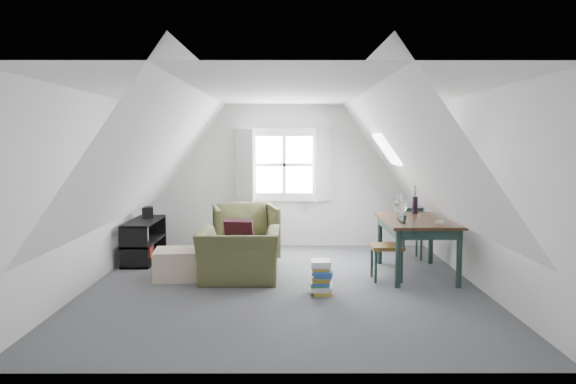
{
  "coord_description": "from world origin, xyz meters",
  "views": [
    {
      "loc": [
        0.05,
        -7.14,
        1.89
      ],
      "look_at": [
        0.06,
        0.6,
        1.17
      ],
      "focal_mm": 35.0,
      "sensor_mm": 36.0,
      "label": 1
    }
  ],
  "objects_px": {
    "armchair_near": "(239,281)",
    "dining_chair_far": "(410,232)",
    "magazine_stack": "(321,277)",
    "ottoman": "(177,264)",
    "dining_table": "(416,226)",
    "armchair_far": "(246,260)",
    "media_shelf": "(144,243)",
    "dining_chair_near": "(389,245)"
  },
  "relations": [
    {
      "from": "ottoman",
      "to": "media_shelf",
      "type": "bearing_deg",
      "value": 123.66
    },
    {
      "from": "ottoman",
      "to": "dining_chair_near",
      "type": "height_order",
      "value": "dining_chair_near"
    },
    {
      "from": "dining_chair_far",
      "to": "dining_chair_near",
      "type": "relative_size",
      "value": 0.93
    },
    {
      "from": "media_shelf",
      "to": "magazine_stack",
      "type": "bearing_deg",
      "value": -36.52
    },
    {
      "from": "ottoman",
      "to": "dining_table",
      "type": "relative_size",
      "value": 0.38
    },
    {
      "from": "armchair_near",
      "to": "dining_chair_near",
      "type": "bearing_deg",
      "value": -178.07
    },
    {
      "from": "armchair_near",
      "to": "dining_table",
      "type": "relative_size",
      "value": 0.68
    },
    {
      "from": "ottoman",
      "to": "dining_table",
      "type": "xyz_separation_m",
      "value": [
        3.31,
        0.22,
        0.49
      ]
    },
    {
      "from": "dining_chair_far",
      "to": "armchair_far",
      "type": "bearing_deg",
      "value": -1.94
    },
    {
      "from": "armchair_near",
      "to": "dining_chair_near",
      "type": "distance_m",
      "value": 2.08
    },
    {
      "from": "armchair_near",
      "to": "media_shelf",
      "type": "height_order",
      "value": "media_shelf"
    },
    {
      "from": "ottoman",
      "to": "dining_table",
      "type": "distance_m",
      "value": 3.35
    },
    {
      "from": "ottoman",
      "to": "media_shelf",
      "type": "height_order",
      "value": "media_shelf"
    },
    {
      "from": "dining_chair_far",
      "to": "magazine_stack",
      "type": "height_order",
      "value": "dining_chair_far"
    },
    {
      "from": "ottoman",
      "to": "dining_chair_far",
      "type": "distance_m",
      "value": 3.66
    },
    {
      "from": "dining_table",
      "to": "magazine_stack",
      "type": "distance_m",
      "value": 1.76
    },
    {
      "from": "armchair_near",
      "to": "dining_chair_far",
      "type": "distance_m",
      "value": 2.96
    },
    {
      "from": "armchair_far",
      "to": "dining_chair_near",
      "type": "relative_size",
      "value": 1.08
    },
    {
      "from": "media_shelf",
      "to": "magazine_stack",
      "type": "xyz_separation_m",
      "value": [
        2.66,
        -1.87,
        -0.08
      ]
    },
    {
      "from": "media_shelf",
      "to": "magazine_stack",
      "type": "distance_m",
      "value": 3.25
    },
    {
      "from": "dining_table",
      "to": "media_shelf",
      "type": "bearing_deg",
      "value": 170.51
    },
    {
      "from": "armchair_near",
      "to": "magazine_stack",
      "type": "xyz_separation_m",
      "value": [
        1.07,
        -0.62,
        0.21
      ]
    },
    {
      "from": "dining_table",
      "to": "dining_chair_far",
      "type": "distance_m",
      "value": 1.06
    },
    {
      "from": "armchair_near",
      "to": "dining_chair_far",
      "type": "relative_size",
      "value": 1.28
    },
    {
      "from": "dining_chair_near",
      "to": "dining_table",
      "type": "bearing_deg",
      "value": 106.57
    },
    {
      "from": "armchair_far",
      "to": "ottoman",
      "type": "xyz_separation_m",
      "value": [
        -0.85,
        -1.14,
        0.2
      ]
    },
    {
      "from": "armchair_near",
      "to": "media_shelf",
      "type": "relative_size",
      "value": 0.86
    },
    {
      "from": "armchair_near",
      "to": "media_shelf",
      "type": "distance_m",
      "value": 2.04
    },
    {
      "from": "magazine_stack",
      "to": "dining_table",
      "type": "bearing_deg",
      "value": 35.29
    },
    {
      "from": "dining_chair_far",
      "to": "ottoman",
      "type": "bearing_deg",
      "value": 15.75
    },
    {
      "from": "armchair_far",
      "to": "media_shelf",
      "type": "height_order",
      "value": "media_shelf"
    },
    {
      "from": "dining_table",
      "to": "dining_chair_far",
      "type": "bearing_deg",
      "value": 85.46
    },
    {
      "from": "magazine_stack",
      "to": "armchair_far",
      "type": "bearing_deg",
      "value": 119.45
    },
    {
      "from": "ottoman",
      "to": "dining_chair_near",
      "type": "bearing_deg",
      "value": -1.39
    },
    {
      "from": "armchair_far",
      "to": "dining_chair_far",
      "type": "relative_size",
      "value": 1.16
    },
    {
      "from": "dining_table",
      "to": "media_shelf",
      "type": "distance_m",
      "value": 4.16
    },
    {
      "from": "armchair_far",
      "to": "magazine_stack",
      "type": "height_order",
      "value": "armchair_far"
    },
    {
      "from": "dining_chair_far",
      "to": "magazine_stack",
      "type": "bearing_deg",
      "value": 48.7
    },
    {
      "from": "media_shelf",
      "to": "dining_table",
      "type": "bearing_deg",
      "value": -13.83
    },
    {
      "from": "dining_chair_far",
      "to": "media_shelf",
      "type": "bearing_deg",
      "value": -2.3
    },
    {
      "from": "armchair_near",
      "to": "media_shelf",
      "type": "bearing_deg",
      "value": -37.9
    },
    {
      "from": "armchair_near",
      "to": "ottoman",
      "type": "relative_size",
      "value": 1.8
    }
  ]
}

